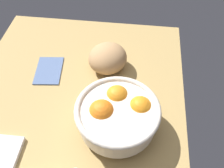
# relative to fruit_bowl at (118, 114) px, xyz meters

# --- Properties ---
(ground_plane) EXTENTS (0.77, 0.68, 0.03)m
(ground_plane) POSITION_rel_fruit_bowl_xyz_m (-0.09, -0.14, -0.08)
(ground_plane) COLOR tan
(fruit_bowl) EXTENTS (0.23, 0.23, 0.11)m
(fruit_bowl) POSITION_rel_fruit_bowl_xyz_m (0.00, 0.00, 0.00)
(fruit_bowl) COLOR silver
(fruit_bowl) RESTS_ON ground
(bread_loaf) EXTENTS (0.18, 0.18, 0.09)m
(bread_loaf) POSITION_rel_fruit_bowl_xyz_m (-0.22, -0.06, -0.02)
(bread_loaf) COLOR tan
(bread_loaf) RESTS_ON ground
(napkin_folded) EXTENTS (0.14, 0.09, 0.01)m
(napkin_folded) POSITION_rel_fruit_bowl_xyz_m (0.14, -0.29, -0.05)
(napkin_folded) COLOR silver
(napkin_folded) RESTS_ON ground
(napkin_spare) EXTENTS (0.13, 0.10, 0.01)m
(napkin_spare) POSITION_rel_fruit_bowl_xyz_m (-0.18, -0.25, -0.06)
(napkin_spare) COLOR slate
(napkin_spare) RESTS_ON ground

